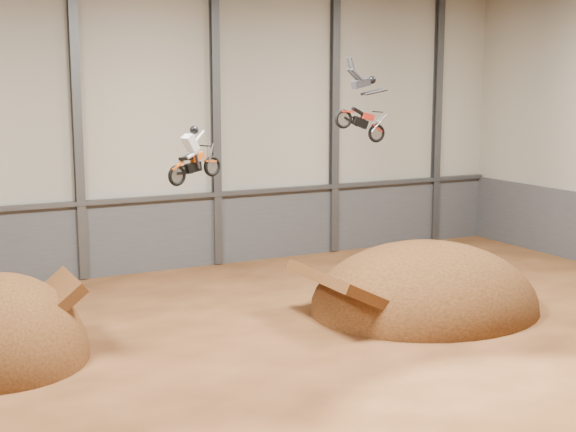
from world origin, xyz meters
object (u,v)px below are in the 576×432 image
object	(u,v)px
takeoff_ramp	(1,359)
fmx_rider_a	(196,151)
landing_ramp	(424,309)
fmx_rider_b	(358,101)

from	to	relation	value
takeoff_ramp	fmx_rider_a	distance (m)	9.37
takeoff_ramp	landing_ramp	size ratio (longest dim) A/B	0.69
takeoff_ramp	fmx_rider_a	size ratio (longest dim) A/B	2.99
landing_ramp	fmx_rider_b	distance (m)	9.00
landing_ramp	fmx_rider_a	size ratio (longest dim) A/B	4.31
fmx_rider_a	fmx_rider_b	world-z (taller)	fmx_rider_b
takeoff_ramp	fmx_rider_a	world-z (taller)	fmx_rider_a
fmx_rider_b	landing_ramp	bearing A→B (deg)	6.59
fmx_rider_b	takeoff_ramp	bearing A→B (deg)	174.37
fmx_rider_a	fmx_rider_b	xyz separation A→B (m)	(6.25, -0.07, 1.58)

